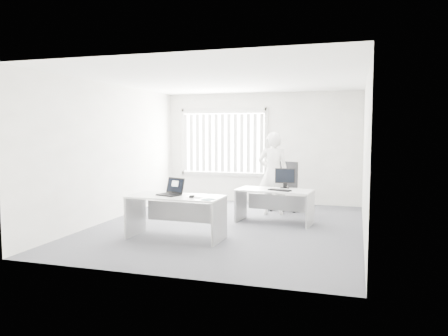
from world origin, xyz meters
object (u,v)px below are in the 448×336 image
(person, at_px, (273,173))
(desk_far, at_px, (274,199))
(desk_near, at_px, (176,208))
(monitor, at_px, (285,178))
(laptop, at_px, (169,187))
(office_chair, at_px, (284,196))

(person, bearing_deg, desk_far, 92.71)
(desk_near, relative_size, monitor, 4.05)
(laptop, bearing_deg, desk_far, 68.79)
(desk_near, xyz_separation_m, desk_far, (1.39, 1.74, -0.05))
(laptop, bearing_deg, monitor, 69.58)
(desk_far, xyz_separation_m, laptop, (-1.51, -1.74, 0.40))
(laptop, xyz_separation_m, monitor, (1.68, 1.99, -0.01))
(monitor, bearing_deg, laptop, -137.54)
(desk_far, height_order, laptop, laptop)
(office_chair, height_order, monitor, office_chair)
(laptop, relative_size, monitor, 0.93)
(office_chair, xyz_separation_m, laptop, (-1.50, -3.08, 0.54))
(person, distance_m, laptop, 2.92)
(desk_far, relative_size, monitor, 3.82)
(office_chair, bearing_deg, person, -91.88)
(desk_near, xyz_separation_m, monitor, (1.55, 1.99, 0.35))
(desk_near, xyz_separation_m, person, (1.19, 2.60, 0.38))
(desk_near, height_order, laptop, laptop)
(desk_near, height_order, office_chair, office_chair)
(desk_far, height_order, office_chair, office_chair)
(desk_near, bearing_deg, person, 67.07)
(desk_far, distance_m, laptop, 2.34)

